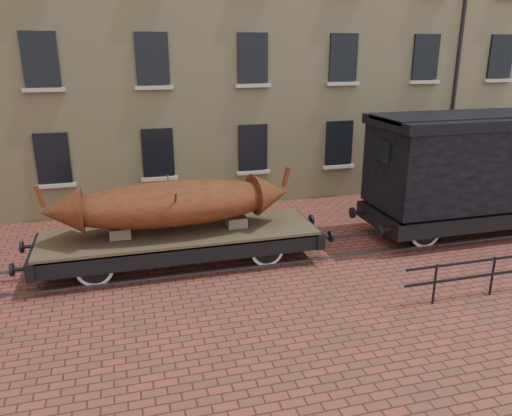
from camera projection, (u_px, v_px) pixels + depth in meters
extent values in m
plane|color=brown|center=(265.00, 255.00, 14.48)|extent=(90.00, 90.00, 0.00)
cube|color=#D1C38B|center=(266.00, 18.00, 22.27)|extent=(40.00, 10.00, 14.00)
cube|color=black|center=(53.00, 158.00, 16.81)|extent=(1.10, 0.12, 1.70)
cube|color=#B8B0A0|center=(56.00, 186.00, 17.05)|extent=(1.30, 0.18, 0.12)
cube|color=black|center=(158.00, 152.00, 17.71)|extent=(1.10, 0.12, 1.70)
cube|color=#B8B0A0|center=(160.00, 179.00, 17.95)|extent=(1.30, 0.18, 0.12)
cube|color=black|center=(253.00, 147.00, 18.61)|extent=(1.10, 0.12, 1.70)
cube|color=#B8B0A0|center=(253.00, 172.00, 18.85)|extent=(1.30, 0.18, 0.12)
cube|color=black|center=(339.00, 143.00, 19.51)|extent=(1.10, 0.12, 1.70)
cube|color=#B8B0A0|center=(338.00, 167.00, 19.75)|extent=(1.30, 0.18, 0.12)
cube|color=black|center=(417.00, 138.00, 20.41)|extent=(1.10, 0.12, 1.70)
cube|color=#B8B0A0|center=(416.00, 161.00, 20.65)|extent=(1.30, 0.18, 0.12)
cube|color=black|center=(489.00, 135.00, 21.31)|extent=(1.10, 0.12, 1.70)
cube|color=#B8B0A0|center=(487.00, 157.00, 21.55)|extent=(1.30, 0.18, 0.12)
cube|color=black|center=(40.00, 59.00, 15.83)|extent=(1.10, 0.12, 1.70)
cube|color=#B8B0A0|center=(44.00, 90.00, 16.06)|extent=(1.30, 0.18, 0.12)
cube|color=black|center=(152.00, 58.00, 16.73)|extent=(1.10, 0.12, 1.70)
cube|color=#B8B0A0|center=(154.00, 88.00, 16.96)|extent=(1.30, 0.18, 0.12)
cube|color=black|center=(253.00, 58.00, 17.63)|extent=(1.10, 0.12, 1.70)
cube|color=#B8B0A0|center=(253.00, 86.00, 17.86)|extent=(1.30, 0.18, 0.12)
cube|color=black|center=(343.00, 57.00, 18.53)|extent=(1.10, 0.12, 1.70)
cube|color=#B8B0A0|center=(343.00, 84.00, 18.76)|extent=(1.30, 0.18, 0.12)
cube|color=black|center=(426.00, 57.00, 19.43)|extent=(1.10, 0.12, 1.70)
cube|color=#B8B0A0|center=(424.00, 82.00, 19.66)|extent=(1.30, 0.18, 0.12)
cube|color=black|center=(501.00, 56.00, 20.33)|extent=(1.10, 0.12, 1.70)
cube|color=#B8B0A0|center=(498.00, 81.00, 20.56)|extent=(1.30, 0.18, 0.12)
cylinder|color=black|center=(464.00, 14.00, 19.31)|extent=(0.14, 0.14, 14.00)
cube|color=#59595E|center=(272.00, 264.00, 13.82)|extent=(30.00, 0.08, 0.06)
cube|color=#59595E|center=(258.00, 245.00, 15.13)|extent=(30.00, 0.08, 0.06)
cylinder|color=black|center=(435.00, 284.00, 11.62)|extent=(0.06, 0.06, 1.00)
cylinder|color=black|center=(492.00, 276.00, 12.03)|extent=(0.06, 0.06, 1.00)
cube|color=#473B23|center=(180.00, 233.00, 13.58)|extent=(7.38, 2.16, 0.12)
cube|color=black|center=(186.00, 256.00, 12.73)|extent=(7.38, 0.16, 0.44)
cube|color=black|center=(176.00, 229.00, 14.57)|extent=(7.38, 0.16, 0.44)
cube|color=black|center=(36.00, 256.00, 12.70)|extent=(0.22, 2.26, 0.44)
cylinder|color=black|center=(19.00, 269.00, 11.96)|extent=(0.34, 0.10, 0.10)
cylinder|color=black|center=(12.00, 270.00, 11.91)|extent=(0.08, 0.31, 0.31)
cylinder|color=black|center=(29.00, 247.00, 13.31)|extent=(0.34, 0.10, 0.10)
cylinder|color=black|center=(22.00, 247.00, 13.27)|extent=(0.08, 0.31, 0.31)
cube|color=black|center=(307.00, 229.00, 14.60)|extent=(0.22, 2.26, 0.44)
cylinder|color=black|center=(325.00, 237.00, 14.00)|extent=(0.34, 0.10, 0.10)
cylinder|color=black|center=(331.00, 236.00, 14.04)|extent=(0.08, 0.31, 0.31)
cylinder|color=black|center=(306.00, 220.00, 15.35)|extent=(0.34, 0.10, 0.10)
cylinder|color=black|center=(311.00, 220.00, 15.39)|extent=(0.08, 0.31, 0.31)
cylinder|color=black|center=(95.00, 258.00, 13.14)|extent=(0.10, 1.87, 0.10)
cylinder|color=silver|center=(94.00, 269.00, 12.48)|extent=(0.94, 0.07, 0.94)
cylinder|color=black|center=(94.00, 269.00, 12.48)|extent=(0.77, 0.10, 0.77)
cube|color=black|center=(93.00, 262.00, 12.30)|extent=(0.89, 0.08, 0.10)
cylinder|color=silver|center=(96.00, 248.00, 13.80)|extent=(0.94, 0.07, 0.94)
cylinder|color=black|center=(96.00, 248.00, 13.80)|extent=(0.77, 0.10, 0.77)
cube|color=black|center=(95.00, 238.00, 13.83)|extent=(0.89, 0.08, 0.10)
cylinder|color=black|center=(260.00, 241.00, 14.30)|extent=(0.10, 1.87, 0.10)
cylinder|color=silver|center=(267.00, 250.00, 13.64)|extent=(0.94, 0.07, 0.94)
cylinder|color=black|center=(267.00, 250.00, 13.64)|extent=(0.77, 0.10, 0.77)
cube|color=black|center=(269.00, 244.00, 13.46)|extent=(0.89, 0.08, 0.10)
cylinder|color=silver|center=(253.00, 232.00, 14.96)|extent=(0.94, 0.07, 0.94)
cylinder|color=black|center=(253.00, 232.00, 14.96)|extent=(0.77, 0.10, 0.77)
cube|color=black|center=(252.00, 223.00, 15.00)|extent=(0.89, 0.08, 0.10)
cube|color=black|center=(181.00, 247.00, 13.70)|extent=(3.93, 0.06, 0.06)
cube|color=gray|center=(120.00, 232.00, 13.11)|extent=(0.54, 0.49, 0.28)
cube|color=gray|center=(236.00, 221.00, 13.92)|extent=(0.54, 0.49, 0.28)
ellipsoid|color=maroon|center=(173.00, 203.00, 13.27)|extent=(5.89, 1.98, 1.17)
cone|color=maroon|center=(62.00, 211.00, 12.47)|extent=(1.04, 1.14, 1.11)
cube|color=maroon|center=(40.00, 196.00, 12.21)|extent=(0.24, 0.13, 0.56)
cone|color=maroon|center=(271.00, 193.00, 14.04)|extent=(1.04, 1.14, 1.11)
cube|color=maroon|center=(286.00, 177.00, 14.03)|extent=(0.24, 0.13, 0.56)
cylinder|color=#423123|center=(175.00, 213.00, 12.87)|extent=(0.05, 1.00, 1.40)
cylinder|color=#423123|center=(171.00, 203.00, 13.74)|extent=(0.05, 1.00, 1.40)
cube|color=black|center=(494.00, 223.00, 14.94)|extent=(6.39, 0.17, 0.48)
cube|color=black|center=(446.00, 201.00, 17.09)|extent=(6.39, 0.17, 0.48)
cube|color=black|center=(379.00, 220.00, 15.19)|extent=(0.23, 2.56, 0.48)
cylinder|color=black|center=(379.00, 231.00, 14.29)|extent=(0.09, 0.34, 0.34)
cylinder|color=black|center=(352.00, 213.00, 15.85)|extent=(0.09, 0.34, 0.34)
cylinder|color=black|center=(412.00, 224.00, 15.56)|extent=(0.11, 2.02, 0.11)
cylinder|color=silver|center=(426.00, 231.00, 14.90)|extent=(1.02, 0.07, 1.02)
cylinder|color=black|center=(426.00, 231.00, 14.90)|extent=(0.84, 0.11, 0.84)
cylinder|color=silver|center=(400.00, 216.00, 16.22)|extent=(1.02, 0.07, 1.02)
cylinder|color=black|center=(400.00, 216.00, 16.22)|extent=(0.84, 0.11, 0.84)
cylinder|color=silver|center=(504.00, 206.00, 17.26)|extent=(1.02, 0.07, 1.02)
cylinder|color=black|center=(504.00, 206.00, 17.26)|extent=(0.84, 0.11, 0.84)
cube|color=black|center=(475.00, 164.00, 15.54)|extent=(6.39, 2.56, 2.45)
cube|color=black|center=(481.00, 120.00, 15.11)|extent=(6.59, 2.71, 0.30)
cube|color=black|center=(482.00, 116.00, 15.08)|extent=(6.59, 1.81, 0.13)
cube|color=black|center=(384.00, 151.00, 14.53)|extent=(0.09, 0.64, 0.64)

